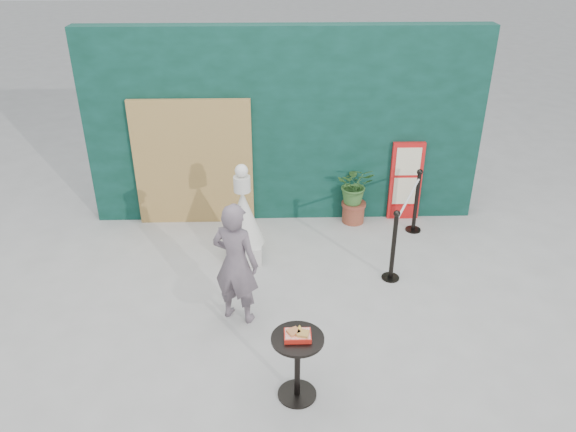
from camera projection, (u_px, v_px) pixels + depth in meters
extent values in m
plane|color=#ADAAA5|center=(291.00, 341.00, 6.48)|extent=(60.00, 60.00, 0.00)
cube|color=#0A2D22|center=(285.00, 127.00, 8.54)|extent=(6.00, 0.30, 3.00)
cube|color=tan|center=(193.00, 163.00, 8.56)|extent=(1.80, 0.08, 2.00)
imported|color=slate|center=(236.00, 263.00, 6.51)|extent=(0.67, 0.56, 1.55)
cube|color=red|center=(406.00, 181.00, 8.82)|extent=(0.50, 0.06, 1.30)
cube|color=beige|center=(408.00, 162.00, 8.62)|extent=(0.38, 0.02, 0.45)
cube|color=beige|center=(405.00, 191.00, 8.86)|extent=(0.38, 0.02, 0.45)
cube|color=red|center=(403.00, 210.00, 9.03)|extent=(0.38, 0.02, 0.18)
cube|color=beige|center=(245.00, 250.00, 8.00)|extent=(0.49, 0.49, 0.26)
cone|color=silver|center=(243.00, 217.00, 7.75)|extent=(0.56, 0.56, 0.79)
cylinder|color=beige|center=(242.00, 184.00, 7.51)|extent=(0.23, 0.23, 0.21)
sphere|color=white|center=(241.00, 171.00, 7.42)|extent=(0.18, 0.18, 0.18)
cylinder|color=black|center=(297.00, 394.00, 5.75)|extent=(0.40, 0.40, 0.02)
cylinder|color=black|center=(297.00, 368.00, 5.58)|extent=(0.06, 0.06, 0.72)
cylinder|color=black|center=(298.00, 339.00, 5.41)|extent=(0.52, 0.52, 0.03)
cube|color=red|center=(298.00, 336.00, 5.39)|extent=(0.26, 0.19, 0.05)
cube|color=#F84621|center=(298.00, 333.00, 5.38)|extent=(0.24, 0.17, 0.00)
cube|color=#D38C4D|center=(293.00, 332.00, 5.38)|extent=(0.15, 0.14, 0.02)
cube|color=gold|center=(303.00, 334.00, 5.35)|extent=(0.13, 0.13, 0.02)
cone|color=yellow|center=(300.00, 327.00, 5.40)|extent=(0.06, 0.06, 0.06)
cylinder|color=#953A30|center=(353.00, 213.00, 8.95)|extent=(0.35, 0.35, 0.29)
cylinder|color=brown|center=(354.00, 204.00, 8.87)|extent=(0.39, 0.39, 0.05)
imported|color=#35632A|center=(355.00, 184.00, 8.71)|extent=(0.57, 0.50, 0.64)
cylinder|color=black|center=(390.00, 277.00, 7.60)|extent=(0.24, 0.24, 0.02)
cylinder|color=black|center=(393.00, 248.00, 7.38)|extent=(0.06, 0.06, 0.96)
sphere|color=black|center=(397.00, 214.00, 7.14)|extent=(0.09, 0.09, 0.09)
cylinder|color=black|center=(413.00, 230.00, 8.76)|extent=(0.24, 0.24, 0.02)
cylinder|color=black|center=(416.00, 203.00, 8.54)|extent=(0.06, 0.06, 0.96)
sphere|color=black|center=(420.00, 172.00, 8.30)|extent=(0.09, 0.09, 0.09)
cylinder|color=silver|center=(408.00, 198.00, 7.77)|extent=(0.63, 1.31, 0.03)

